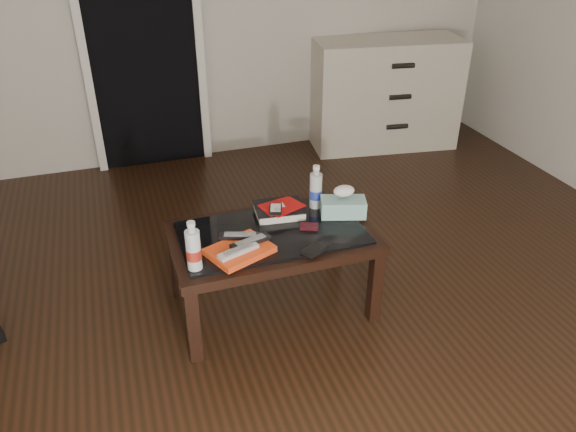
% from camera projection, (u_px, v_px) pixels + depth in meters
% --- Properties ---
extents(ground, '(5.00, 5.00, 0.00)m').
position_uv_depth(ground, '(305.00, 352.00, 2.70)').
color(ground, black).
rests_on(ground, ground).
extents(doorway, '(0.90, 0.08, 2.07)m').
position_uv_depth(doorway, '(141.00, 33.00, 4.10)').
color(doorway, black).
rests_on(doorway, ground).
extents(coffee_table, '(1.00, 0.60, 0.46)m').
position_uv_depth(coffee_table, '(272.00, 243.00, 2.81)').
color(coffee_table, black).
rests_on(coffee_table, ground).
extents(dresser, '(1.26, 0.66, 0.90)m').
position_uv_depth(dresser, '(385.00, 94.00, 4.72)').
color(dresser, beige).
rests_on(dresser, ground).
extents(magazines, '(0.34, 0.30, 0.03)m').
position_uv_depth(magazines, '(240.00, 250.00, 2.60)').
color(magazines, '#EB4316').
rests_on(magazines, coffee_table).
extents(remote_silver, '(0.21, 0.11, 0.02)m').
position_uv_depth(remote_silver, '(238.00, 251.00, 2.55)').
color(remote_silver, '#B3B2B8').
rests_on(remote_silver, magazines).
extents(remote_black_front, '(0.21, 0.10, 0.02)m').
position_uv_depth(remote_black_front, '(251.00, 241.00, 2.62)').
color(remote_black_front, black).
rests_on(remote_black_front, magazines).
extents(remote_black_back, '(0.21, 0.11, 0.02)m').
position_uv_depth(remote_black_back, '(240.00, 236.00, 2.66)').
color(remote_black_back, black).
rests_on(remote_black_back, magazines).
extents(textbook, '(0.27, 0.23, 0.05)m').
position_uv_depth(textbook, '(279.00, 210.00, 2.92)').
color(textbook, black).
rests_on(textbook, coffee_table).
extents(dvd_mailers, '(0.22, 0.18, 0.01)m').
position_uv_depth(dvd_mailers, '(279.00, 206.00, 2.90)').
color(dvd_mailers, '#BC0D0C').
rests_on(dvd_mailers, textbook).
extents(ipod, '(0.09, 0.12, 0.02)m').
position_uv_depth(ipod, '(276.00, 209.00, 2.85)').
color(ipod, black).
rests_on(ipod, dvd_mailers).
extents(flip_phone, '(0.10, 0.08, 0.02)m').
position_uv_depth(flip_phone, '(309.00, 226.00, 2.80)').
color(flip_phone, black).
rests_on(flip_phone, coffee_table).
extents(wallet, '(0.14, 0.12, 0.02)m').
position_uv_depth(wallet, '(314.00, 250.00, 2.62)').
color(wallet, black).
rests_on(wallet, coffee_table).
extents(water_bottle_left, '(0.08, 0.08, 0.24)m').
position_uv_depth(water_bottle_left, '(193.00, 245.00, 2.45)').
color(water_bottle_left, silver).
rests_on(water_bottle_left, coffee_table).
extents(water_bottle_right, '(0.08, 0.08, 0.24)m').
position_uv_depth(water_bottle_right, '(316.00, 187.00, 2.94)').
color(water_bottle_right, '#B6BCC2').
rests_on(water_bottle_right, coffee_table).
extents(tissue_box, '(0.26, 0.18, 0.09)m').
position_uv_depth(tissue_box, '(343.00, 207.00, 2.90)').
color(tissue_box, '#227D73').
rests_on(tissue_box, coffee_table).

